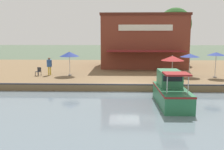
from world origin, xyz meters
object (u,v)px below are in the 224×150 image
at_px(patio_umbrella_mid_patio_right, 69,54).
at_px(waterfront_restaurant, 142,41).
at_px(patio_umbrella_back_row, 190,55).
at_px(cafe_chair_far_corner_seat, 39,71).
at_px(person_near_entrance, 49,64).
at_px(patio_umbrella_near_quay_edge, 172,58).
at_px(patio_umbrella_far_corner, 216,54).
at_px(tree_upstream_bank, 174,25).
at_px(motorboat_nearest_quay, 170,91).

bearing_deg(patio_umbrella_mid_patio_right, waterfront_restaurant, 136.70).
distance_m(patio_umbrella_back_row, cafe_chair_far_corner_seat, 15.33).
distance_m(patio_umbrella_back_row, person_near_entrance, 14.26).
bearing_deg(patio_umbrella_near_quay_edge, patio_umbrella_far_corner, 103.47).
distance_m(patio_umbrella_near_quay_edge, tree_upstream_bank, 14.34).
relative_size(patio_umbrella_back_row, motorboat_nearest_quay, 0.40).
bearing_deg(patio_umbrella_far_corner, patio_umbrella_back_row, -103.50).
height_order(patio_umbrella_near_quay_edge, patio_umbrella_far_corner, patio_umbrella_far_corner).
xyz_separation_m(waterfront_restaurant, patio_umbrella_far_corner, (9.41, 6.35, -1.07)).
distance_m(patio_umbrella_far_corner, person_near_entrance, 16.64).
bearing_deg(patio_umbrella_mid_patio_right, patio_umbrella_near_quay_edge, 79.48).
height_order(patio_umbrella_near_quay_edge, person_near_entrance, patio_umbrella_near_quay_edge).
relative_size(motorboat_nearest_quay, tree_upstream_bank, 0.71).
xyz_separation_m(patio_umbrella_back_row, person_near_entrance, (-0.33, -14.22, -0.94)).
bearing_deg(tree_upstream_bank, patio_umbrella_mid_patio_right, -47.74).
distance_m(patio_umbrella_mid_patio_right, motorboat_nearest_quay, 12.16).
bearing_deg(patio_umbrella_back_row, cafe_chair_far_corner_seat, -89.76).
distance_m(patio_umbrella_far_corner, motorboat_nearest_quay, 9.78).
bearing_deg(patio_umbrella_far_corner, tree_upstream_bank, -172.96).
height_order(waterfront_restaurant, motorboat_nearest_quay, waterfront_restaurant).
relative_size(cafe_chair_far_corner_seat, motorboat_nearest_quay, 0.15).
height_order(patio_umbrella_back_row, person_near_entrance, patio_umbrella_back_row).
relative_size(patio_umbrella_far_corner, tree_upstream_bank, 0.31).
distance_m(waterfront_restaurant, patio_umbrella_near_quay_edge, 10.73).
relative_size(patio_umbrella_far_corner, person_near_entrance, 1.37).
height_order(cafe_chair_far_corner_seat, person_near_entrance, person_near_entrance).
distance_m(patio_umbrella_mid_patio_right, tree_upstream_bank, 17.75).
bearing_deg(tree_upstream_bank, patio_umbrella_back_row, -3.87).
height_order(patio_umbrella_near_quay_edge, motorboat_nearest_quay, patio_umbrella_near_quay_edge).
distance_m(waterfront_restaurant, motorboat_nearest_quay, 17.27).
xyz_separation_m(waterfront_restaurant, patio_umbrella_back_row, (8.84, 3.99, -1.26)).
relative_size(waterfront_restaurant, cafe_chair_far_corner_seat, 12.65).
bearing_deg(patio_umbrella_mid_patio_right, patio_umbrella_back_row, 88.82).
bearing_deg(tree_upstream_bank, patio_umbrella_far_corner, 7.04).
bearing_deg(patio_umbrella_far_corner, patio_umbrella_mid_patio_right, -93.23).
relative_size(patio_umbrella_near_quay_edge, patio_umbrella_mid_patio_right, 0.90).
bearing_deg(patio_umbrella_far_corner, waterfront_restaurant, -145.99).
xyz_separation_m(waterfront_restaurant, motorboat_nearest_quay, (16.99, 0.50, -3.06)).
height_order(patio_umbrella_near_quay_edge, patio_umbrella_mid_patio_right, patio_umbrella_mid_patio_right).
xyz_separation_m(person_near_entrance, motorboat_nearest_quay, (8.48, 10.73, -0.86)).
xyz_separation_m(patio_umbrella_far_corner, tree_upstream_bank, (-12.53, -1.55, 3.27)).
bearing_deg(motorboat_nearest_quay, waterfront_restaurant, -178.33).
bearing_deg(person_near_entrance, patio_umbrella_back_row, 88.67).
bearing_deg(patio_umbrella_near_quay_edge, person_near_entrance, -99.09).
relative_size(patio_umbrella_far_corner, cafe_chair_far_corner_seat, 2.94).
height_order(waterfront_restaurant, patio_umbrella_far_corner, waterfront_restaurant).
distance_m(waterfront_restaurant, tree_upstream_bank, 6.14).
bearing_deg(cafe_chair_far_corner_seat, tree_upstream_bank, 126.85).
distance_m(patio_umbrella_back_row, patio_umbrella_far_corner, 2.43).
relative_size(cafe_chair_far_corner_seat, tree_upstream_bank, 0.11).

